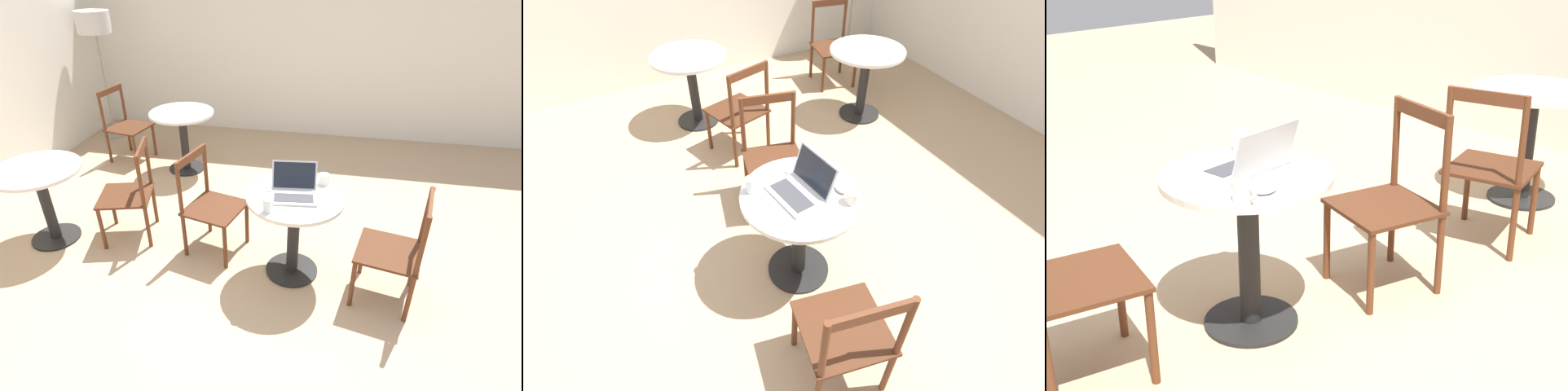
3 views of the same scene
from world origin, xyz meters
TOP-DOWN VIEW (x-y plane):
  - ground_plane at (0.00, 0.00)m, footprint 16.00×16.00m
  - cafe_table_near at (0.08, -0.11)m, footprint 0.75×0.75m
  - cafe_table_mid at (1.74, 1.43)m, footprint 0.75×0.75m
  - cafe_table_far at (0.11, 2.14)m, footprint 0.75×0.75m
  - chair_near_back at (0.27, 0.64)m, footprint 0.55×0.55m
  - chair_near_front at (-0.08, -0.89)m, footprint 0.54×0.54m
  - chair_mid_back at (1.89, 2.26)m, footprint 0.53×0.53m
  - chair_far_front at (0.32, 1.41)m, footprint 0.56×0.56m
  - laptop at (0.09, -0.10)m, footprint 0.33×0.38m
  - mouse at (0.31, -0.20)m, footprint 0.06×0.10m
  - mug at (0.32, -0.31)m, footprint 0.12×0.09m
  - drinking_glass at (-0.17, 0.06)m, footprint 0.07×0.07m

SIDE VIEW (x-z plane):
  - ground_plane at x=0.00m, z-range 0.00..0.00m
  - chair_near_back at x=0.27m, z-range -0.01..0.91m
  - chair_near_front at x=-0.08m, z-range -0.01..0.91m
  - chair_mid_back at x=1.89m, z-range -0.01..0.91m
  - chair_far_front at x=0.32m, z-range -0.01..0.91m
  - cafe_table_near at x=0.08m, z-range 0.17..0.91m
  - cafe_table_mid at x=1.74m, z-range 0.17..0.91m
  - cafe_table_far at x=0.11m, z-range 0.17..0.91m
  - mouse at x=0.31m, z-range 0.74..0.77m
  - mug at x=0.32m, z-range 0.74..0.83m
  - laptop at x=0.09m, z-range 0.67..0.90m
  - drinking_glass at x=-0.17m, z-range 0.74..0.85m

